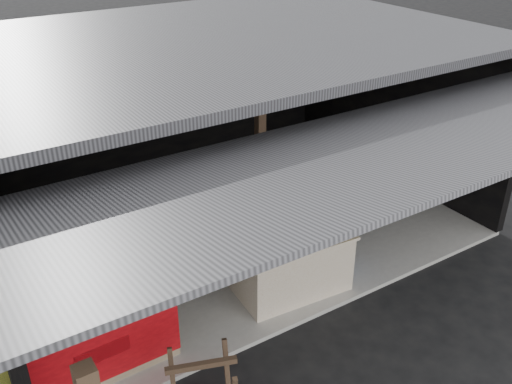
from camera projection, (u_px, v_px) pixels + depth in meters
ground at (322, 315)px, 7.19m from camera, size 80.00×80.00×0.00m
concrete_slab at (223, 226)px, 9.03m from camera, size 7.00×5.00×0.06m
shophouse at (209, 95)px, 8.29m from camera, size 7.40×7.29×3.02m
banana_table at (290, 262)px, 7.40m from camera, size 1.55×1.03×0.82m
banana_pile at (291, 230)px, 7.17m from camera, size 1.43×0.93×0.16m
white_crate at (252, 234)px, 7.88m from camera, size 0.87×0.61×0.95m
neighbor_stall at (89, 327)px, 6.12m from camera, size 1.74×0.80×1.78m
sawhorse at (202, 382)px, 5.65m from camera, size 0.77×0.77×0.68m
water_barrel at (333, 248)px, 7.91m from camera, size 0.38×0.38×0.56m
plastic_chair at (338, 152)px, 10.11m from camera, size 0.46×0.46×0.95m
magenta_rug at (331, 202)px, 9.65m from camera, size 1.53×1.05×0.01m
picture_frames at (143, 74)px, 9.84m from camera, size 1.62×0.04×0.46m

